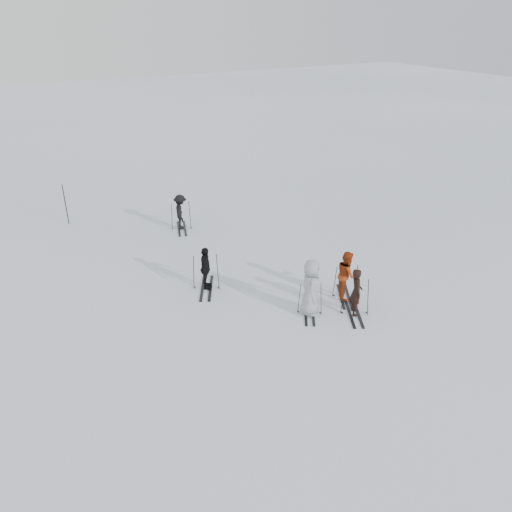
{
  "coord_description": "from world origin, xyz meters",
  "views": [
    {
      "loc": [
        -7.53,
        -12.62,
        8.77
      ],
      "look_at": [
        0.0,
        1.0,
        1.0
      ],
      "focal_mm": 35.0,
      "sensor_mm": 36.0,
      "label": 1
    }
  ],
  "objects": [
    {
      "name": "ground",
      "position": [
        0.0,
        0.0,
        0.0
      ],
      "size": [
        120.0,
        120.0,
        0.0
      ],
      "primitive_type": "plane",
      "color": "silver",
      "rests_on": "ground"
    },
    {
      "name": "skier_near_dark",
      "position": [
        1.71,
        -2.38,
        0.79
      ],
      "size": [
        0.6,
        0.68,
        1.58
      ],
      "primitive_type": "imported",
      "rotation": [
        0.0,
        0.0,
        1.08
      ],
      "color": "black",
      "rests_on": "ground"
    },
    {
      "name": "skier_red",
      "position": [
        2.1,
        -1.4,
        0.83
      ],
      "size": [
        0.94,
        1.01,
        1.66
      ],
      "primitive_type": "imported",
      "rotation": [
        0.0,
        0.0,
        1.05
      ],
      "color": "#973211",
      "rests_on": "ground"
    },
    {
      "name": "skier_grey",
      "position": [
        0.48,
        -1.67,
        0.93
      ],
      "size": [
        0.99,
        1.09,
        1.87
      ],
      "primitive_type": "imported",
      "rotation": [
        0.0,
        0.0,
        1.01
      ],
      "color": "#989DA1",
      "rests_on": "ground"
    },
    {
      "name": "skier_uphill_left",
      "position": [
        -1.77,
        1.37,
        0.76
      ],
      "size": [
        0.74,
        0.97,
        1.53
      ],
      "primitive_type": "imported",
      "rotation": [
        0.0,
        0.0,
        1.09
      ],
      "color": "black",
      "rests_on": "ground"
    },
    {
      "name": "skier_uphill_far",
      "position": [
        -0.6,
        6.71,
        0.77
      ],
      "size": [
        0.85,
        1.12,
        1.54
      ],
      "primitive_type": "imported",
      "rotation": [
        0.0,
        0.0,
        1.26
      ],
      "color": "black",
      "rests_on": "ground"
    },
    {
      "name": "skis_near_dark",
      "position": [
        1.71,
        -2.38,
        0.64
      ],
      "size": [
        1.98,
        1.64,
        1.27
      ],
      "primitive_type": null,
      "rotation": [
        0.0,
        0.0,
        1.08
      ],
      "color": "black",
      "rests_on": "ground"
    },
    {
      "name": "skis_red",
      "position": [
        2.1,
        -1.4,
        0.61
      ],
      "size": [
        1.89,
        1.6,
        1.22
      ],
      "primitive_type": null,
      "rotation": [
        0.0,
        0.0,
        1.05
      ],
      "color": "black",
      "rests_on": "ground"
    },
    {
      "name": "skis_grey",
      "position": [
        0.48,
        -1.67,
        0.56
      ],
      "size": [
        1.73,
        1.51,
        1.12
      ],
      "primitive_type": null,
      "rotation": [
        0.0,
        0.0,
        1.01
      ],
      "color": "black",
      "rests_on": "ground"
    },
    {
      "name": "skis_uphill_left",
      "position": [
        -1.77,
        1.37,
        0.67
      ],
      "size": [
        2.08,
        1.72,
        1.34
      ],
      "primitive_type": null,
      "rotation": [
        0.0,
        0.0,
        1.09
      ],
      "color": "black",
      "rests_on": "ground"
    },
    {
      "name": "skis_uphill_far",
      "position": [
        -0.6,
        6.71,
        0.64
      ],
      "size": [
        1.95,
        1.42,
        1.27
      ],
      "primitive_type": null,
      "rotation": [
        0.0,
        0.0,
        1.26
      ],
      "color": "black",
      "rests_on": "ground"
    },
    {
      "name": "piste_marker",
      "position": [
        -4.86,
        9.72,
        0.93
      ],
      "size": [
        0.05,
        0.05,
        1.87
      ],
      "primitive_type": "cylinder",
      "rotation": [
        0.0,
        0.0,
        0.35
      ],
      "color": "black",
      "rests_on": "ground"
    }
  ]
}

